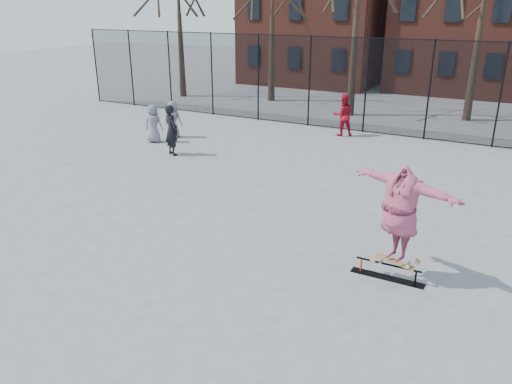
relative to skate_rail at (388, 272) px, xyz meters
The scene contains 9 objects.
ground 2.99m from the skate_rail, 158.45° to the right, with size 100.00×100.00×0.00m, color slate.
skate_rail is the anchor object (origin of this frame).
skateboard 0.28m from the skate_rail, ahead, with size 0.86×0.20×0.10m, color #906039, non-canonical shape.
skater 1.28m from the skate_rail, ahead, with size 2.40×0.65×1.95m, color #793B94.
bystander_grey 12.75m from the skate_rail, 150.73° to the left, with size 0.75×0.49×1.53m, color slate.
bystander_black 10.70m from the skate_rail, 151.28° to the left, with size 0.68×0.44×1.86m, color black.
bystander_red 11.93m from the skate_rail, 113.66° to the left, with size 0.85×0.67×1.76m, color #AA0F22.
bystander_extra 13.10m from the skate_rail, 146.46° to the left, with size 0.75×0.49×1.53m, color slate.
fence 12.38m from the skate_rail, 103.20° to the left, with size 34.03×0.07×4.00m.
Camera 1 is at (4.67, -8.04, 5.26)m, focal length 35.00 mm.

